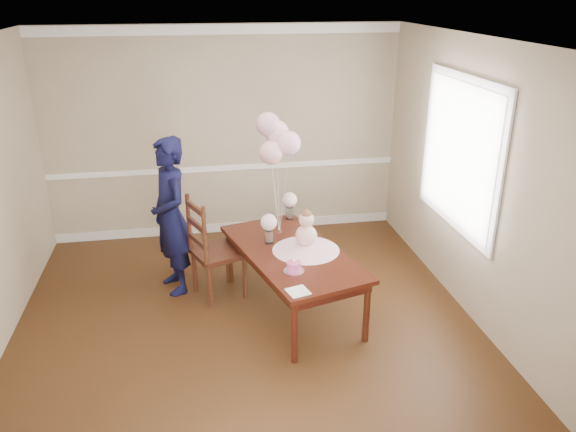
{
  "coord_description": "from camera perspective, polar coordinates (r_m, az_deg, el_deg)",
  "views": [
    {
      "loc": [
        -0.42,
        -4.57,
        3.11
      ],
      "look_at": [
        0.45,
        0.37,
        1.05
      ],
      "focal_mm": 35.0,
      "sensor_mm": 36.0,
      "label": 1
    }
  ],
  "objects": [
    {
      "name": "chair_leg_br",
      "position": [
        6.33,
        -6.12,
        -4.74
      ],
      "size": [
        0.06,
        0.06,
        0.48
      ],
      "primitive_type": "cylinder",
      "rotation": [
        0.0,
        0.0,
        0.38
      ],
      "color": "#3C1C10",
      "rests_on": "floor"
    },
    {
      "name": "window_blinds",
      "position": [
        5.92,
        16.9,
        6.09
      ],
      "size": [
        0.01,
        1.5,
        1.4
      ],
      "primitive_type": "cube",
      "color": "silver",
      "rests_on": "wall_right"
    },
    {
      "name": "crown_molding",
      "position": [
        7.09,
        -6.91,
        18.31
      ],
      "size": [
        4.5,
        0.02,
        0.12
      ],
      "primitive_type": "cube",
      "color": "white",
      "rests_on": "wall_back"
    },
    {
      "name": "dining_chair_seat",
      "position": [
        5.98,
        -7.11,
        -3.7
      ],
      "size": [
        0.64,
        0.64,
        0.06
      ],
      "primitive_type": "cube",
      "rotation": [
        0.0,
        0.0,
        0.38
      ],
      "color": "black",
      "rests_on": "chair_leg_fl"
    },
    {
      "name": "ceiling",
      "position": [
        4.61,
        -4.93,
        17.15
      ],
      "size": [
        4.5,
        5.0,
        0.02
      ],
      "primitive_type": "cube",
      "color": "silver",
      "rests_on": "wall_back"
    },
    {
      "name": "roses_far",
      "position": [
        6.27,
        0.16,
        1.66
      ],
      "size": [
        0.17,
        0.17,
        0.17
      ],
      "primitive_type": "sphere",
      "color": "#FFD5DA",
      "rests_on": "rose_vase_far"
    },
    {
      "name": "chair_rail_trim",
      "position": [
        7.41,
        -6.29,
        4.86
      ],
      "size": [
        4.5,
        0.02,
        0.07
      ],
      "primitive_type": "cube",
      "color": "white",
      "rests_on": "wall_back"
    },
    {
      "name": "baby_head",
      "position": [
        5.49,
        1.87,
        -0.38
      ],
      "size": [
        0.15,
        0.15,
        0.15
      ],
      "primitive_type": "sphere",
      "color": "beige",
      "rests_on": "baby_torso"
    },
    {
      "name": "birthday_cake",
      "position": [
        5.19,
        0.59,
        -5.14
      ],
      "size": [
        0.16,
        0.16,
        0.09
      ],
      "primitive_type": "cylinder",
      "rotation": [
        0.0,
        0.0,
        0.27
      ],
      "color": "#DF4691",
      "rests_on": "cake_platter"
    },
    {
      "name": "table_leg_bl",
      "position": [
        6.31,
        -5.92,
        -4.14
      ],
      "size": [
        0.08,
        0.08,
        0.62
      ],
      "primitive_type": "cylinder",
      "rotation": [
        0.0,
        0.0,
        0.27
      ],
      "color": "black",
      "rests_on": "floor"
    },
    {
      "name": "cake_flower_a",
      "position": [
        5.16,
        0.59,
        -4.57
      ],
      "size": [
        0.03,
        0.03,
        0.03
      ],
      "primitive_type": "sphere",
      "color": "white",
      "rests_on": "birthday_cake"
    },
    {
      "name": "table_leg_br",
      "position": [
        6.56,
        0.2,
        -2.91
      ],
      "size": [
        0.08,
        0.08,
        0.62
      ],
      "primitive_type": "cylinder",
      "rotation": [
        0.0,
        0.0,
        0.27
      ],
      "color": "black",
      "rests_on": "floor"
    },
    {
      "name": "rose_vase_far",
      "position": [
        6.33,
        0.16,
        0.3
      ],
      "size": [
        0.11,
        0.11,
        0.14
      ],
      "primitive_type": "cylinder",
      "rotation": [
        0.0,
        0.0,
        0.27
      ],
      "color": "silver",
      "rests_on": "dining_table_top"
    },
    {
      "name": "cake_flower_b",
      "position": [
        5.19,
        0.77,
        -4.43
      ],
      "size": [
        0.03,
        0.03,
        0.03
      ],
      "primitive_type": "sphere",
      "color": "white",
      "rests_on": "birthday_cake"
    },
    {
      "name": "cake_platter",
      "position": [
        5.21,
        0.59,
        -5.61
      ],
      "size": [
        0.24,
        0.24,
        0.01
      ],
      "primitive_type": "cylinder",
      "rotation": [
        0.0,
        0.0,
        0.27
      ],
      "color": "#BBBABF",
      "rests_on": "dining_table_top"
    },
    {
      "name": "chair_back_post_l",
      "position": [
        5.59,
        -8.46,
        -2.01
      ],
      "size": [
        0.06,
        0.06,
        0.63
      ],
      "primitive_type": "cylinder",
      "rotation": [
        0.0,
        0.0,
        0.38
      ],
      "color": "#391D0F",
      "rests_on": "dining_chair_seat"
    },
    {
      "name": "baby_skirt",
      "position": [
        5.6,
        1.84,
        -3.06
      ],
      "size": [
        0.83,
        0.83,
        0.09
      ],
      "primitive_type": "cone",
      "rotation": [
        0.0,
        0.0,
        0.27
      ],
      "color": "#F4B4CC",
      "rests_on": "dining_table_top"
    },
    {
      "name": "woman",
      "position": [
        6.04,
        -11.82,
        -0.06
      ],
      "size": [
        0.6,
        0.72,
        1.71
      ],
      "primitive_type": "imported",
      "rotation": [
        0.0,
        0.0,
        -1.24
      ],
      "color": "black",
      "rests_on": "floor"
    },
    {
      "name": "napkin",
      "position": [
        4.88,
        1.03,
        -7.68
      ],
      "size": [
        0.22,
        0.22,
        0.01
      ],
      "primitive_type": "cube",
      "rotation": [
        0.0,
        0.0,
        0.27
      ],
      "color": "white",
      "rests_on": "dining_table_top"
    },
    {
      "name": "balloon_c",
      "position": [
        5.77,
        -1.14,
        8.5
      ],
      "size": [
        0.25,
        0.25,
        0.25
      ],
      "primitive_type": "sphere",
      "color": "#FFB4D1",
      "rests_on": "balloon_ribbon_c"
    },
    {
      "name": "floor",
      "position": [
        5.55,
        -4.0,
        -11.84
      ],
      "size": [
        4.5,
        5.0,
        0.0
      ],
      "primitive_type": "cube",
      "color": "black",
      "rests_on": "ground"
    },
    {
      "name": "chair_leg_bl",
      "position": [
        6.19,
        -9.48,
        -5.6
      ],
      "size": [
        0.06,
        0.06,
        0.48
      ],
      "primitive_type": "cylinder",
      "rotation": [
        0.0,
        0.0,
        0.38
      ],
      "color": "#3B1910",
      "rests_on": "floor"
    },
    {
      "name": "wall_back",
      "position": [
        7.3,
        -6.45,
        8.25
      ],
      "size": [
        4.5,
        0.02,
        2.7
      ],
      "primitive_type": "cube",
      "color": "tan",
      "rests_on": "floor"
    },
    {
      "name": "balloon_weight",
      "position": [
        6.03,
        -0.87,
        -1.48
      ],
      "size": [
        0.04,
        0.04,
        0.02
      ],
      "primitive_type": "cylinder",
      "rotation": [
        0.0,
        0.0,
        0.27
      ],
      "color": "#BABABF",
      "rests_on": "dining_table_top"
    },
    {
      "name": "window_frame",
      "position": [
        5.93,
        17.06,
        6.1
      ],
      "size": [
        0.02,
        1.66,
        1.56
      ],
      "primitive_type": "cube",
      "color": "white",
      "rests_on": "wall_right"
    },
    {
      "name": "chair_slat_low",
      "position": [
        5.82,
        -9.19,
        -2.51
      ],
      "size": [
        0.2,
        0.43,
        0.06
      ],
      "primitive_type": "cube",
      "rotation": [
        0.0,
        0.0,
        0.38
      ],
      "color": "#361B0E",
      "rests_on": "dining_chair_seat"
    },
    {
      "name": "chair_slat_mid",
      "position": [
        5.75,
        -9.29,
        -0.89
      ],
      "size": [
        0.2,
        0.43,
        0.06
      ],
      "primitive_type": "cube",
      "rotation": [
        0.0,
        0.0,
        0.38
      ],
      "color": "#34140E",
      "rests_on": "dining_chair_seat"
    },
    {
      "name": "wall_front",
      "position": [
        2.75,
        1.2,
        -17.48
      ],
      "size": [
        4.5,
        0.02,
        2.7
      ],
      "primitive_type": "cube",
      "color": "tan",
      "rests_on": "floor"
    },
    {
      "name": "balloon_b",
      "position": [
        5.71,
        0.08,
        7.42
      ],
      "size": [
        0.25,
        0.25,
        0.25
      ],
      "primitive_type": "sphere",
      "color": "#FFB4D0",
      "rests_on": "balloon_ribbon_b"
    },
    {
      "name": "baby_hair",
      "position": [
        5.46,
        1.88,
        0.14
      ],
      "size": [
        0.11,
        0.11,
        0.11
      ],
      "primitive_type": "sphere",
      "color": "brown",
      "rests_on": "baby_head"
    },
    {
      "name": "table_leg_fl",
      "position": [
        5.0,
        0.67,
        -11.72
      ],
      "size": [
        0.08,
        0.08,
        0.62
      ],
      "primitive_type": "cylinder",
      "rotation": [
        0.0,
        0.0,
        0.27
      ],
      "color": "black",
      "rests_on": "floor"
    },
    {
      "name": "balloon_ribbon_b",
      "position": [
        5.87,
        -0.41,
        2.23
      ],
      "size": [
        0.1,
        0.02,
        0.83
      ],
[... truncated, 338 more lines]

